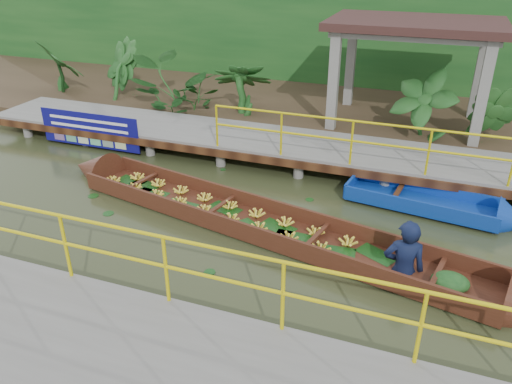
% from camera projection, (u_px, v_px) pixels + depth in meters
% --- Properties ---
extents(ground, '(80.00, 80.00, 0.00)m').
position_uv_depth(ground, '(212.00, 224.00, 9.83)').
color(ground, '#2D3319').
rests_on(ground, ground).
extents(land_strip, '(30.00, 8.00, 0.45)m').
position_uv_depth(land_strip, '(310.00, 107.00, 16.02)').
color(land_strip, '#35281A').
rests_on(land_strip, ground).
extents(far_dock, '(16.00, 2.06, 1.66)m').
position_uv_depth(far_dock, '(269.00, 143.00, 12.48)').
color(far_dock, slate).
rests_on(far_dock, ground).
extents(pavilion, '(4.40, 3.00, 3.00)m').
position_uv_depth(pavilion, '(415.00, 35.00, 12.92)').
color(pavilion, slate).
rests_on(pavilion, ground).
extents(foliage_backdrop, '(30.00, 0.80, 4.00)m').
position_uv_depth(foliage_backdrop, '(330.00, 37.00, 17.31)').
color(foliage_backdrop, '#154319').
rests_on(foliage_backdrop, ground).
extents(vendor_boat, '(10.60, 3.21, 2.36)m').
position_uv_depth(vendor_boat, '(281.00, 224.00, 9.31)').
color(vendor_boat, '#3C1D10').
rests_on(vendor_boat, ground).
extents(moored_blue_boat, '(3.66, 1.37, 0.85)m').
position_uv_depth(moored_blue_boat, '(465.00, 211.00, 9.99)').
color(moored_blue_boat, navy).
rests_on(moored_blue_boat, ground).
extents(blue_banner, '(2.96, 0.04, 0.93)m').
position_uv_depth(blue_banner, '(89.00, 130.00, 13.10)').
color(blue_banner, '#0E0C63').
rests_on(blue_banner, ground).
extents(tropical_plants, '(14.14, 1.14, 1.42)m').
position_uv_depth(tropical_plants, '(232.00, 90.00, 14.29)').
color(tropical_plants, '#154319').
rests_on(tropical_plants, ground).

